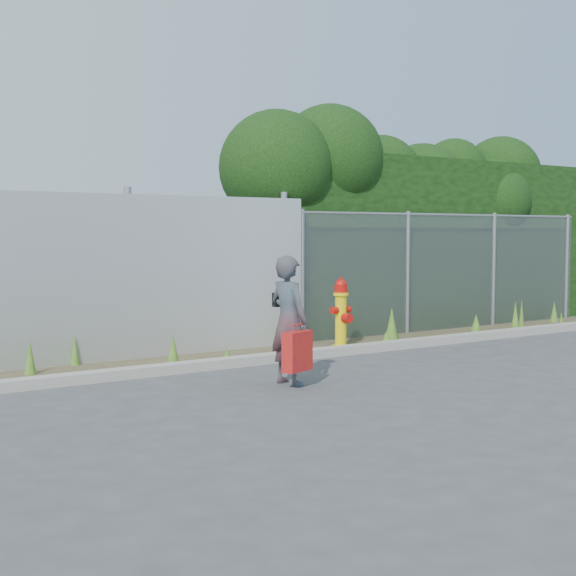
# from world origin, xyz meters

# --- Properties ---
(ground) EXTENTS (80.00, 80.00, 0.00)m
(ground) POSITION_xyz_m (0.00, 0.00, 0.00)
(ground) COLOR #3E3E41
(ground) RESTS_ON ground
(curb) EXTENTS (16.00, 0.22, 0.12)m
(curb) POSITION_xyz_m (0.00, 1.80, 0.06)
(curb) COLOR gray
(curb) RESTS_ON ground
(weed_strip) EXTENTS (16.00, 1.32, 0.54)m
(weed_strip) POSITION_xyz_m (-0.96, 2.46, 0.10)
(weed_strip) COLOR #443C27
(weed_strip) RESTS_ON ground
(corrugated_fence) EXTENTS (8.50, 0.21, 2.30)m
(corrugated_fence) POSITION_xyz_m (-3.25, 3.01, 1.10)
(corrugated_fence) COLOR silver
(corrugated_fence) RESTS_ON ground
(chainlink_fence) EXTENTS (6.50, 0.07, 2.05)m
(chainlink_fence) POSITION_xyz_m (4.25, 3.00, 1.03)
(chainlink_fence) COLOR gray
(chainlink_fence) RESTS_ON ground
(hedge) EXTENTS (7.97, 2.09, 3.83)m
(hedge) POSITION_xyz_m (4.21, 4.01, 2.07)
(hedge) COLOR black
(hedge) RESTS_ON ground
(fire_hydrant) EXTENTS (0.35, 0.31, 1.05)m
(fire_hydrant) POSITION_xyz_m (1.21, 2.25, 0.51)
(fire_hydrant) COLOR yellow
(fire_hydrant) RESTS_ON ground
(woman) EXTENTS (0.42, 0.57, 1.44)m
(woman) POSITION_xyz_m (-0.95, 0.43, 0.72)
(woman) COLOR #105D69
(woman) RESTS_ON ground
(red_tote_bag) EXTENTS (0.39, 0.14, 0.51)m
(red_tote_bag) POSITION_xyz_m (-1.02, 0.16, 0.41)
(red_tote_bag) COLOR #AE2909
(black_shoulder_bag) EXTENTS (0.21, 0.09, 0.16)m
(black_shoulder_bag) POSITION_xyz_m (-0.89, 0.66, 0.93)
(black_shoulder_bag) COLOR black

